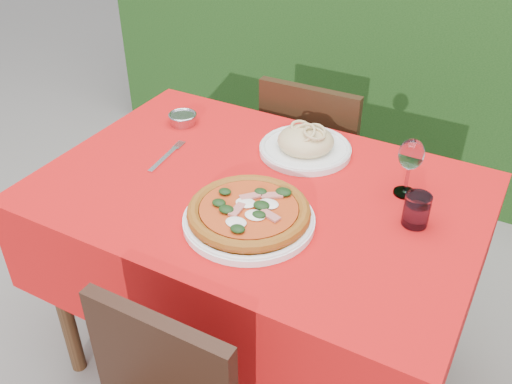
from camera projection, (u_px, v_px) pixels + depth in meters
The scene contains 9 objects.
ground at pixel (258, 358), 2.07m from camera, with size 60.00×60.00×0.00m, color slate.
dining_table at pixel (258, 228), 1.73m from camera, with size 1.26×0.86×0.75m.
chair_far at pixel (314, 163), 2.25m from camera, with size 0.39×0.39×0.84m.
pizza_plate at pixel (249, 214), 1.49m from camera, with size 0.42×0.42×0.07m.
pasta_plate at pixel (305, 144), 1.79m from camera, with size 0.29×0.29×0.08m.
water_glass at pixel (416, 211), 1.48m from camera, with size 0.07×0.07×0.09m.
wine_glass at pixel (411, 157), 1.55m from camera, with size 0.07×0.07×0.17m.
fork at pixel (163, 159), 1.76m from camera, with size 0.03×0.22×0.01m, color silver.
steel_ramekin at pixel (183, 119), 1.96m from camera, with size 0.09×0.09×0.03m, color #ADADB4.
Camera 1 is at (0.65, -1.19, 1.67)m, focal length 40.00 mm.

